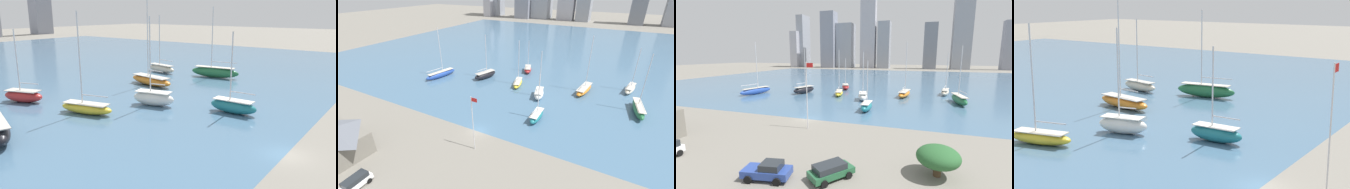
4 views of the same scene
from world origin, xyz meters
The scene contains 8 objects.
ground_plane centered at (0.00, 0.00, 0.00)m, with size 500.00×500.00×0.00m, color gray.
flag_pole centered at (2.62, -4.76, 5.90)m, with size 1.24×0.14×10.83m.
sailboat_orange centered at (15.60, 29.78, 0.96)m, with size 3.90×10.18×15.69m.
sailboat_yellow centered at (-2.93, 25.38, 0.86)m, with size 4.14×8.04×13.29m.
sailboat_white centered at (5.50, 20.80, 1.13)m, with size 3.81×6.69×12.57m.
sailboat_teal centered at (9.00, 9.96, 1.01)m, with size 2.27×6.54×10.73m.
sailboat_green centered at (29.04, 23.98, 1.18)m, with size 3.57×10.26×14.12m.
sailboat_cream centered at (27.06, 36.36, 0.97)m, with size 3.48×8.19×12.43m.
Camera 4 is at (-34.57, -16.02, 15.75)m, focal length 50.00 mm.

